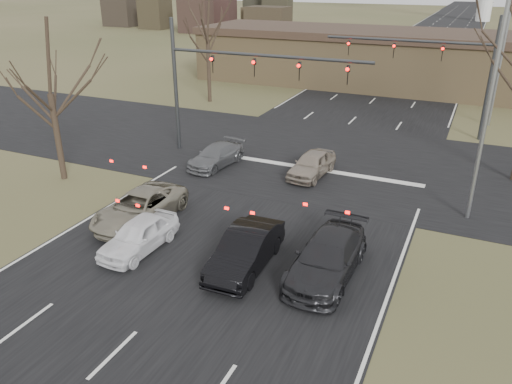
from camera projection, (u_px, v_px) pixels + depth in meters
ground at (185, 285)px, 18.10m from camera, size 360.00×360.00×0.00m
road_main at (419, 55)px, 68.06m from camera, size 14.00×300.00×0.02m
road_cross at (315, 157)px, 30.58m from camera, size 200.00×14.00×0.02m
building at (412, 60)px, 47.91m from camera, size 42.40×10.40×5.30m
mast_arm_near at (222, 73)px, 28.86m from camera, size 12.12×0.24×8.00m
mast_arm_far at (446, 61)px, 32.88m from camera, size 11.12×0.24×8.00m
streetlight_right_near at (485, 98)px, 20.83m from camera, size 2.34×0.25×10.00m
streetlight_right_far at (500, 47)px, 34.79m from camera, size 2.34×0.25×10.00m
tree_left_near at (44, 56)px, 24.80m from camera, size 5.10×5.10×8.50m
tree_left_far at (207, 13)px, 40.88m from camera, size 5.70×5.70×9.50m
car_silver_suv at (140, 207)px, 22.42m from camera, size 2.38×5.10×1.41m
car_white_sedan at (139, 235)px, 20.13m from camera, size 1.71×3.98×1.34m
car_black_hatch at (246, 250)px, 18.88m from camera, size 1.80×4.65×1.51m
car_charcoal_sedan at (327, 258)px, 18.37m from camera, size 2.19×5.21×1.50m
car_grey_ahead at (216, 156)px, 29.01m from camera, size 2.22×4.40×1.23m
car_silver_ahead at (312, 164)px, 27.53m from camera, size 1.96×4.15×1.37m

